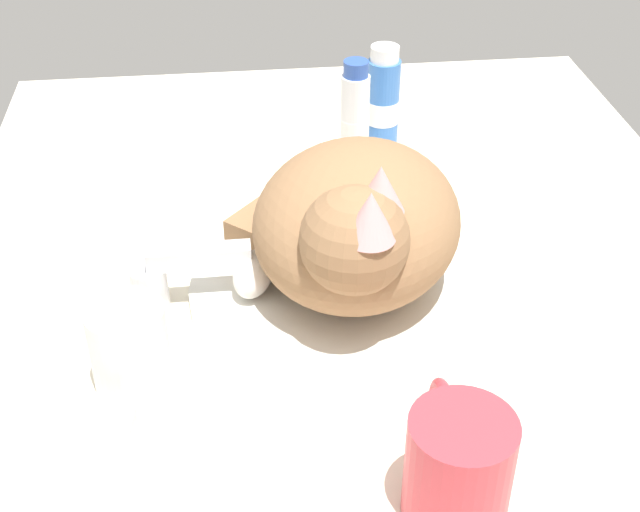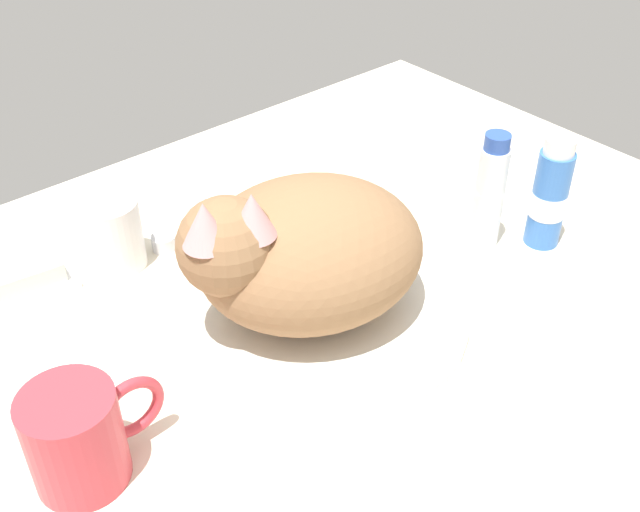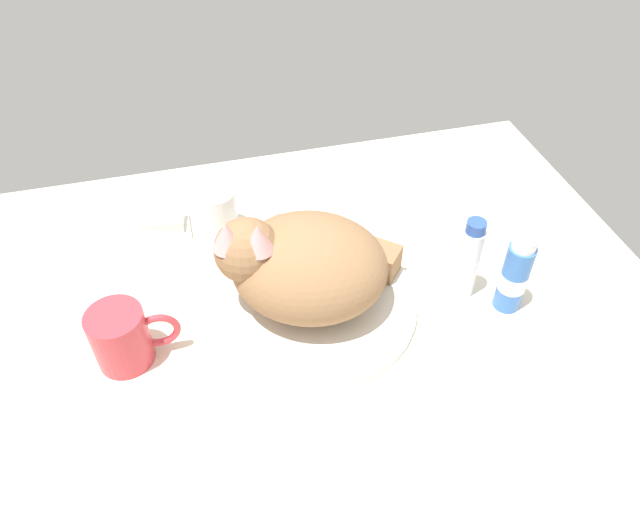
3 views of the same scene
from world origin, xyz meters
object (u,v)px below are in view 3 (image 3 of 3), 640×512
(faucet, at_px, (284,216))
(rinse_cup, at_px, (218,211))
(soap_bar, at_px, (162,221))
(mouthwash_bottle, at_px, (514,276))
(toothpaste_bottle, at_px, (468,261))
(cat, at_px, (303,263))
(coffee_mug, at_px, (123,337))

(faucet, relative_size, rinse_cup, 1.67)
(soap_bar, bearing_deg, rinse_cup, -11.49)
(faucet, bearing_deg, mouthwash_bottle, -41.79)
(faucet, distance_m, toothpaste_bottle, 0.32)
(cat, height_order, mouthwash_bottle, cat)
(coffee_mug, bearing_deg, mouthwash_bottle, -4.28)
(rinse_cup, bearing_deg, toothpaste_bottle, -34.92)
(mouthwash_bottle, bearing_deg, coffee_mug, 175.72)
(faucet, relative_size, mouthwash_bottle, 1.02)
(coffee_mug, distance_m, rinse_cup, 0.29)
(faucet, bearing_deg, soap_bar, 167.75)
(faucet, height_order, soap_bar, faucet)
(soap_bar, xyz_separation_m, mouthwash_bottle, (0.49, -0.30, 0.04))
(cat, relative_size, soap_bar, 4.14)
(soap_bar, relative_size, mouthwash_bottle, 0.54)
(coffee_mug, distance_m, soap_bar, 0.27)
(soap_bar, bearing_deg, toothpaste_bottle, -30.60)
(cat, relative_size, rinse_cup, 3.68)
(faucet, xyz_separation_m, soap_bar, (-0.20, 0.04, -0.01))
(toothpaste_bottle, bearing_deg, coffee_mug, -179.90)
(soap_bar, xyz_separation_m, toothpaste_bottle, (0.44, -0.26, 0.04))
(faucet, height_order, toothpaste_bottle, toothpaste_bottle)
(cat, distance_m, mouthwash_bottle, 0.31)
(soap_bar, bearing_deg, cat, -48.56)
(cat, bearing_deg, rinse_cup, 116.54)
(coffee_mug, bearing_deg, rinse_cup, 56.59)
(faucet, height_order, mouthwash_bottle, mouthwash_bottle)
(coffee_mug, bearing_deg, faucet, 38.78)
(cat, bearing_deg, mouthwash_bottle, -15.18)
(soap_bar, bearing_deg, mouthwash_bottle, -31.51)
(toothpaste_bottle, bearing_deg, rinse_cup, 145.08)
(cat, relative_size, toothpaste_bottle, 2.14)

